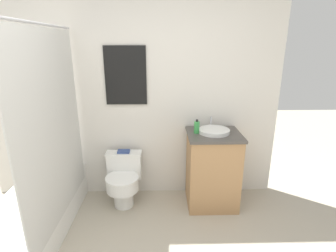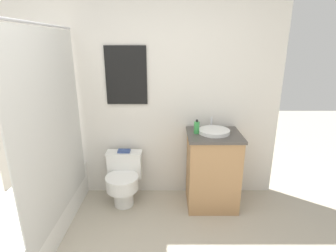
{
  "view_description": "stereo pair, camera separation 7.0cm",
  "coord_description": "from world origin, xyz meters",
  "px_view_note": "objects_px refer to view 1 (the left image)",
  "views": [
    {
      "loc": [
        0.34,
        -1.14,
        1.83
      ],
      "look_at": [
        0.4,
        1.39,
        1.02
      ],
      "focal_mm": 28.0,
      "sensor_mm": 36.0,
      "label": 1
    },
    {
      "loc": [
        0.41,
        -1.14,
        1.83
      ],
      "look_at": [
        0.4,
        1.39,
        1.02
      ],
      "focal_mm": 28.0,
      "sensor_mm": 36.0,
      "label": 2
    }
  ],
  "objects_px": {
    "soap_bottle": "(197,127)",
    "book_on_tank": "(124,151)",
    "sink": "(214,131)",
    "toilet": "(123,179)"
  },
  "relations": [
    {
      "from": "sink",
      "to": "soap_bottle",
      "type": "distance_m",
      "value": 0.2
    },
    {
      "from": "toilet",
      "to": "book_on_tank",
      "type": "xyz_separation_m",
      "value": [
        0.0,
        0.13,
        0.29
      ]
    },
    {
      "from": "book_on_tank",
      "to": "sink",
      "type": "bearing_deg",
      "value": -7.03
    },
    {
      "from": "soap_bottle",
      "to": "book_on_tank",
      "type": "distance_m",
      "value": 0.91
    },
    {
      "from": "soap_bottle",
      "to": "book_on_tank",
      "type": "relative_size",
      "value": 1.09
    },
    {
      "from": "toilet",
      "to": "book_on_tank",
      "type": "distance_m",
      "value": 0.32
    },
    {
      "from": "sink",
      "to": "soap_bottle",
      "type": "relative_size",
      "value": 2.45
    },
    {
      "from": "sink",
      "to": "soap_bottle",
      "type": "height_order",
      "value": "soap_bottle"
    },
    {
      "from": "toilet",
      "to": "sink",
      "type": "distance_m",
      "value": 1.18
    },
    {
      "from": "toilet",
      "to": "book_on_tank",
      "type": "bearing_deg",
      "value": 90.0
    }
  ]
}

